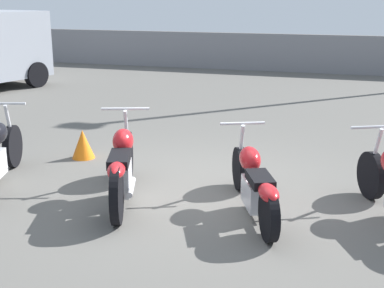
{
  "coord_description": "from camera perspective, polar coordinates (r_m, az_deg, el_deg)",
  "views": [
    {
      "loc": [
        1.99,
        -6.34,
        2.48
      ],
      "look_at": [
        0.0,
        -0.09,
        0.65
      ],
      "focal_mm": 50.0,
      "sensor_mm": 36.0,
      "label": 1
    }
  ],
  "objects": [
    {
      "name": "motorcycle_slot_1",
      "position": [
        6.64,
        -7.45,
        -2.45
      ],
      "size": [
        0.93,
        2.06,
        1.05
      ],
      "rotation": [
        0.0,
        0.0,
        0.34
      ],
      "color": "black",
      "rests_on": "ground_plane"
    },
    {
      "name": "ground_plane",
      "position": [
        7.09,
        0.22,
        -4.88
      ],
      "size": [
        60.0,
        60.0,
        0.0
      ],
      "primitive_type": "plane",
      "color": "#5B5954"
    },
    {
      "name": "motorcycle_slot_2",
      "position": [
        6.25,
        6.65,
        -4.13
      ],
      "size": [
        1.02,
        1.98,
        0.93
      ],
      "rotation": [
        0.0,
        0.0,
        0.42
      ],
      "color": "black",
      "rests_on": "ground_plane"
    },
    {
      "name": "traffic_cone_near",
      "position": [
        8.55,
        -11.56,
        -0.01
      ],
      "size": [
        0.36,
        0.36,
        0.45
      ],
      "color": "orange",
      "rests_on": "ground_plane"
    },
    {
      "name": "fence_back",
      "position": [
        18.16,
        11.46,
        9.43
      ],
      "size": [
        40.0,
        0.04,
        1.24
      ],
      "color": "gray",
      "rests_on": "ground_plane"
    }
  ]
}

